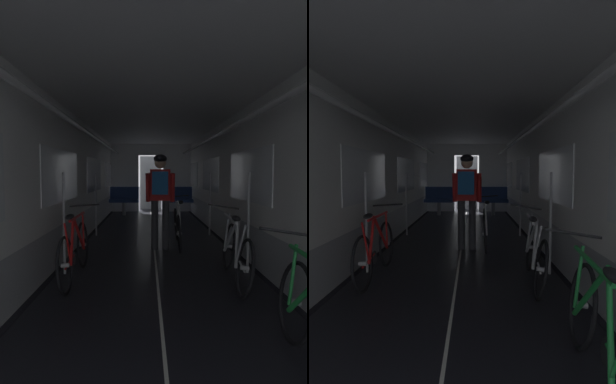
% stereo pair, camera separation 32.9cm
% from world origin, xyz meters
% --- Properties ---
extents(ground_plane, '(60.00, 60.00, 0.00)m').
position_xyz_m(ground_plane, '(0.00, 0.00, 0.00)').
color(ground_plane, black).
extents(train_car_shell, '(3.14, 12.34, 2.57)m').
position_xyz_m(train_car_shell, '(-0.00, 3.60, 1.70)').
color(train_car_shell, black).
rests_on(train_car_shell, ground).
extents(bench_seat_far_left, '(0.98, 0.51, 0.95)m').
position_xyz_m(bench_seat_far_left, '(-0.90, 8.07, 0.57)').
color(bench_seat_far_left, gray).
rests_on(bench_seat_far_left, ground).
extents(bench_seat_far_right, '(0.98, 0.51, 0.95)m').
position_xyz_m(bench_seat_far_right, '(0.90, 8.07, 0.57)').
color(bench_seat_far_right, gray).
rests_on(bench_seat_far_right, ground).
extents(bicycle_silver, '(0.44, 1.70, 0.96)m').
position_xyz_m(bicycle_silver, '(1.00, 1.76, 0.38)').
color(bicycle_silver, black).
rests_on(bicycle_silver, ground).
extents(bicycle_red, '(0.44, 1.69, 0.94)m').
position_xyz_m(bicycle_red, '(-1.07, 1.89, 0.38)').
color(bicycle_red, black).
rests_on(bicycle_red, ground).
extents(bicycle_green, '(0.44, 1.69, 0.96)m').
position_xyz_m(bicycle_green, '(1.02, -0.16, 0.38)').
color(bicycle_green, black).
rests_on(bicycle_green, ground).
extents(person_cyclist_aisle, '(0.54, 0.40, 1.73)m').
position_xyz_m(person_cyclist_aisle, '(0.10, 3.42, 1.07)').
color(person_cyclist_aisle, '#2D2D33').
rests_on(person_cyclist_aisle, ground).
extents(bicycle_white_in_aisle, '(0.44, 1.69, 0.95)m').
position_xyz_m(bicycle_white_in_aisle, '(0.45, 3.68, 0.38)').
color(bicycle_white_in_aisle, black).
rests_on(bicycle_white_in_aisle, ground).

